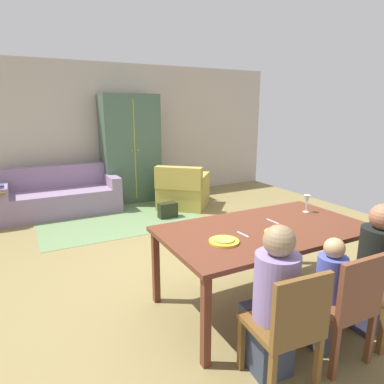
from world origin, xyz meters
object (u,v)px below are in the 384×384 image
at_px(handbag, 168,210).
at_px(dining_chair_man, 288,324).
at_px(dining_table, 265,234).
at_px(person_child, 326,298).
at_px(person_woman, 372,272).
at_px(armoire, 130,149).
at_px(plate_near_man, 224,241).
at_px(couch, 61,196).
at_px(plate_near_child, 279,233).
at_px(armchair, 183,191).
at_px(wine_glass, 307,200).
at_px(dining_chair_child, 345,302).
at_px(person_man, 272,306).

bearing_deg(handbag, dining_chair_man, -101.69).
height_order(dining_table, person_child, person_child).
height_order(person_woman, armoire, armoire).
height_order(plate_near_man, couch, couch).
xyz_separation_m(couch, armoire, (1.39, 0.23, 0.75)).
bearing_deg(dining_table, person_woman, -53.72).
relative_size(plate_near_child, handbag, 0.78).
height_order(dining_table, armchair, armchair).
relative_size(plate_near_man, dining_chair_man, 0.29).
bearing_deg(dining_chair_man, armchair, 72.91).
xyz_separation_m(plate_near_man, plate_near_child, (0.53, -0.06, 0.00)).
bearing_deg(plate_near_child, armoire, 89.37).
xyz_separation_m(plate_near_man, armoire, (0.58, 4.33, 0.28)).
bearing_deg(plate_near_child, handbag, 85.56).
relative_size(wine_glass, dining_chair_man, 0.21).
distance_m(dining_chair_man, handbag, 3.81).
relative_size(person_woman, couch, 0.56).
bearing_deg(dining_chair_man, dining_table, 59.19).
xyz_separation_m(plate_near_man, couch, (-0.81, 4.09, -0.47)).
distance_m(dining_table, plate_near_man, 0.55).
distance_m(dining_chair_man, dining_chair_child, 0.53).
relative_size(dining_table, person_child, 2.08).
bearing_deg(dining_chair_child, plate_near_child, 89.86).
bearing_deg(person_woman, person_child, -179.45).
height_order(plate_near_child, person_man, person_man).
distance_m(dining_table, armchair, 3.38).
xyz_separation_m(person_man, handbag, (0.76, 3.54, -0.38)).
distance_m(dining_table, armoire, 4.22).
height_order(couch, armoire, armoire).
bearing_deg(person_woman, couch, 111.72).
xyz_separation_m(person_woman, armchair, (0.22, 4.00, -0.19)).
bearing_deg(wine_glass, plate_near_man, -166.19).
height_order(person_man, dining_chair_child, person_man).
relative_size(dining_table, person_man, 1.73).
xyz_separation_m(plate_near_child, dining_chair_man, (-0.54, -0.72, -0.28)).
distance_m(person_woman, armoire, 4.98).
distance_m(dining_chair_man, armchair, 4.37).
xyz_separation_m(plate_near_child, person_child, (0.00, -0.55, -0.34)).
bearing_deg(plate_near_child, dining_chair_child, -90.14).
xyz_separation_m(wine_glass, person_child, (-0.69, -0.91, -0.46)).
height_order(dining_table, dining_chair_man, dining_chair_man).
bearing_deg(plate_near_man, dining_chair_man, -90.49).
bearing_deg(person_woman, person_man, -180.00).
relative_size(dining_chair_man, person_woman, 0.78).
bearing_deg(wine_glass, armchair, 88.99).
distance_m(dining_table, wine_glass, 0.74).
relative_size(plate_near_man, person_woman, 0.23).
height_order(wine_glass, person_child, wine_glass).
xyz_separation_m(dining_chair_child, armoire, (0.05, 5.10, 0.56)).
distance_m(dining_table, handbag, 2.88).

